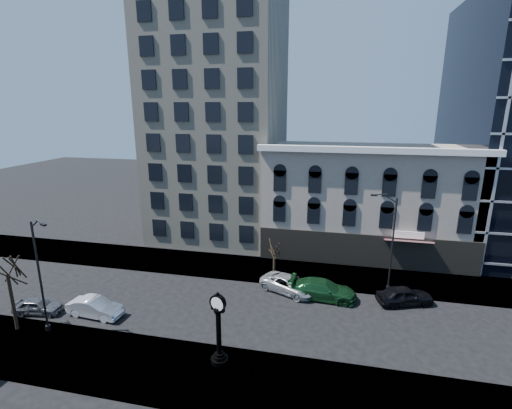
% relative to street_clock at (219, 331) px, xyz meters
% --- Properties ---
extents(ground, '(160.00, 160.00, 0.00)m').
position_rel_street_clock_xyz_m(ground, '(-1.91, 6.68, -2.40)').
color(ground, black).
rests_on(ground, ground).
extents(sidewalk_far, '(160.00, 6.00, 0.12)m').
position_rel_street_clock_xyz_m(sidewalk_far, '(-1.91, 14.68, -2.34)').
color(sidewalk_far, gray).
rests_on(sidewalk_far, ground).
extents(sidewalk_near, '(160.00, 6.00, 0.12)m').
position_rel_street_clock_xyz_m(sidewalk_near, '(-1.91, -1.32, -2.34)').
color(sidewalk_near, gray).
rests_on(sidewalk_near, ground).
extents(cream_tower, '(15.90, 15.40, 42.50)m').
position_rel_street_clock_xyz_m(cream_tower, '(-8.02, 25.56, 16.92)').
color(cream_tower, '#C2B79C').
rests_on(cream_tower, ground).
extents(victorian_row, '(22.60, 11.19, 12.50)m').
position_rel_street_clock_xyz_m(victorian_row, '(10.09, 22.57, 3.60)').
color(victorian_row, '#A19384').
rests_on(victorian_row, ground).
extents(street_clock, '(1.14, 1.14, 5.03)m').
position_rel_street_clock_xyz_m(street_clock, '(0.00, 0.00, 0.00)').
color(street_clock, black).
rests_on(street_clock, sidewalk_near).
extents(street_lamp_near, '(2.17, 1.17, 8.98)m').
position_rel_street_clock_xyz_m(street_lamp_near, '(-12.98, 0.40, 4.50)').
color(street_lamp_near, black).
rests_on(street_lamp_near, sidewalk_near).
extents(street_lamp_far, '(2.36, 0.36, 9.10)m').
position_rel_street_clock_xyz_m(street_lamp_far, '(11.26, 12.69, 4.59)').
color(street_lamp_far, black).
rests_on(street_lamp_far, sidewalk_far).
extents(bare_tree_near, '(4.21, 4.21, 7.23)m').
position_rel_street_clock_xyz_m(bare_tree_near, '(-15.96, 0.31, 3.18)').
color(bare_tree_near, '#312518').
rests_on(bare_tree_near, sidewalk_near).
extents(bare_tree_far, '(2.37, 2.37, 4.06)m').
position_rel_street_clock_xyz_m(bare_tree_far, '(1.30, 13.48, 0.78)').
color(bare_tree_far, '#312518').
rests_on(bare_tree_far, sidewalk_far).
extents(car_near_a, '(3.99, 2.10, 1.30)m').
position_rel_street_clock_xyz_m(car_near_a, '(-16.22, 2.68, -1.75)').
color(car_near_a, '#595B60').
rests_on(car_near_a, ground).
extents(car_near_b, '(4.60, 1.88, 1.48)m').
position_rel_street_clock_xyz_m(car_near_b, '(-11.42, 3.34, -1.65)').
color(car_near_b, silver).
rests_on(car_near_b, ground).
extents(car_far_a, '(5.83, 4.40, 1.47)m').
position_rel_street_clock_xyz_m(car_far_a, '(3.13, 10.63, -1.66)').
color(car_far_a, '#A5A8AD').
rests_on(car_far_a, ground).
extents(car_far_b, '(5.89, 2.69, 1.67)m').
position_rel_street_clock_xyz_m(car_far_b, '(6.19, 10.10, -1.56)').
color(car_far_b, '#143F1E').
rests_on(car_far_b, ground).
extents(car_far_c, '(5.00, 3.28, 1.58)m').
position_rel_street_clock_xyz_m(car_far_c, '(12.99, 10.60, -1.60)').
color(car_far_c, black).
rests_on(car_far_c, ground).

